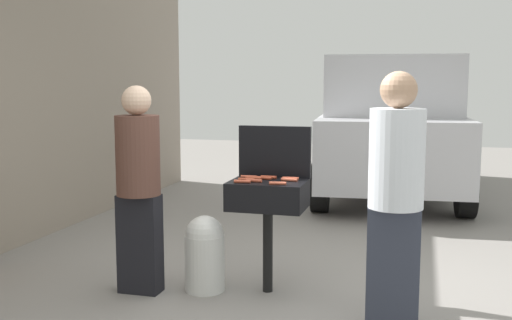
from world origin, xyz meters
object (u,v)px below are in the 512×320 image
Objects in this scene: hot_dog_4 at (278,183)px; person_right at (396,192)px; hot_dog_3 at (242,181)px; hot_dog_6 at (269,177)px; parked_minivan at (390,126)px; hot_dog_8 at (246,180)px; hot_dog_2 at (263,178)px; hot_dog_7 at (249,177)px; hot_dog_5 at (289,180)px; hot_dog_0 at (254,181)px; person_left at (138,182)px; bbq_grill at (268,199)px; hot_dog_1 at (253,178)px; hot_dog_9 at (291,178)px; propane_tank at (205,252)px.

person_right is (0.89, -0.32, 0.04)m from hot_dog_4.
hot_dog_6 is (0.14, 0.26, 0.00)m from hot_dog_3.
hot_dog_8 is at bearing 75.04° from parked_minivan.
hot_dog_7 is (-0.13, 0.02, 0.00)m from hot_dog_2.
hot_dog_0 is at bearing -156.57° from hot_dog_5.
person_right is (1.03, -0.60, 0.04)m from hot_dog_6.
person_left reaches higher than hot_dog_2.
bbq_grill is 0.23m from hot_dog_8.
hot_dog_5 is (0.22, -0.03, 0.00)m from hot_dog_2.
person_right is 0.39× the size of parked_minivan.
hot_dog_1 and hot_dog_3 have the same top height.
parked_minivan is (0.52, 4.56, 0.11)m from hot_dog_9.
hot_dog_5 and hot_dog_9 have the same top height.
hot_dog_5 is 0.21× the size of propane_tank.
hot_dog_7 is 0.03× the size of parked_minivan.
bbq_grill is 0.18m from hot_dog_2.
bbq_grill is 0.20m from hot_dog_1.
person_left is (-0.93, -0.34, -0.02)m from hot_dog_2.
propane_tank is at bearing -169.67° from hot_dog_8.
hot_dog_2 is 0.06m from hot_dog_6.
bbq_grill is 0.27m from hot_dog_3.
hot_dog_1 is 1.00× the size of hot_dog_8.
hot_dog_6 and hot_dog_7 have the same top height.
hot_dog_0 is 0.21m from hot_dog_6.
hot_dog_4 reaches higher than bbq_grill.
parked_minivan is at bearing 80.06° from hot_dog_1.
parked_minivan reaches higher than bbq_grill.
hot_dog_4 is at bearing -36.88° from hot_dog_1.
hot_dog_4 is 4.85m from parked_minivan.
hot_dog_9 is 0.21× the size of propane_tank.
propane_tank is at bearing -167.08° from bbq_grill.
hot_dog_9 is 0.03× the size of parked_minivan.
hot_dog_6 is 0.08× the size of person_left.
hot_dog_9 is (0.22, 0.03, 0.00)m from hot_dog_2.
hot_dog_9 is at bearing 79.46° from hot_dog_4.
parked_minivan is at bearing 79.93° from hot_dog_3.
propane_tank is (-0.66, -0.14, -0.59)m from hot_dog_5.
person_left reaches higher than hot_dog_6.
hot_dog_8 is (0.00, 0.10, 0.00)m from hot_dog_3.
hot_dog_1 is 1.00× the size of hot_dog_5.
hot_dog_5 is 1.00× the size of hot_dog_8.
hot_dog_3 is 0.21× the size of propane_tank.
person_right is at bearing -25.46° from hot_dog_7.
person_right reaches higher than bbq_grill.
hot_dog_2 and hot_dog_7 have the same top height.
hot_dog_1 is at bearing 75.30° from parked_minivan.
hot_dog_0 is 0.10m from hot_dog_3.
hot_dog_2 is 0.16m from hot_dog_8.
parked_minivan reaches higher than hot_dog_9.
person_right reaches higher than hot_dog_1.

